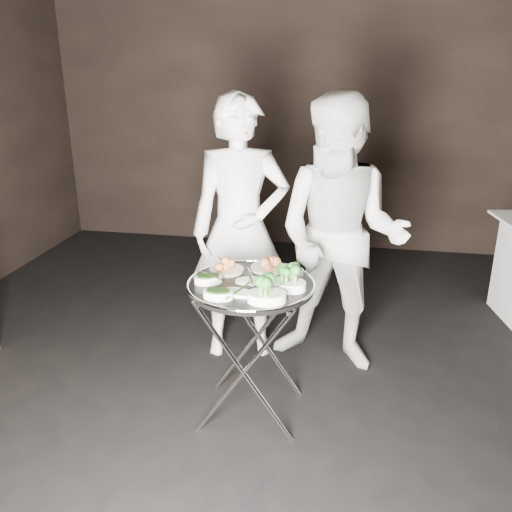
% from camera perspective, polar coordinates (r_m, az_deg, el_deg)
% --- Properties ---
extents(floor, '(6.00, 7.00, 0.05)m').
position_cam_1_polar(floor, '(3.16, 2.53, -20.05)').
color(floor, black).
rests_on(floor, ground).
extents(wall_back, '(6.00, 0.05, 3.00)m').
position_cam_1_polar(wall_back, '(5.94, 7.85, 15.08)').
color(wall_back, black).
rests_on(wall_back, floor).
extents(tray_stand, '(0.56, 0.48, 0.83)m').
position_cam_1_polar(tray_stand, '(3.15, -0.51, -9.24)').
color(tray_stand, silver).
rests_on(tray_stand, floor).
extents(serving_tray, '(0.71, 0.71, 0.04)m').
position_cam_1_polar(serving_tray, '(2.99, -0.53, -3.06)').
color(serving_tray, black).
rests_on(serving_tray, tray_stand).
extents(potato_plate_a, '(0.20, 0.20, 0.07)m').
position_cam_1_polar(potato_plate_a, '(3.14, -3.12, -1.08)').
color(potato_plate_a, beige).
rests_on(potato_plate_a, serving_tray).
extents(potato_plate_b, '(0.21, 0.21, 0.08)m').
position_cam_1_polar(potato_plate_b, '(3.16, 1.31, -0.86)').
color(potato_plate_b, beige).
rests_on(potato_plate_b, serving_tray).
extents(greens_bowl, '(0.11, 0.11, 0.06)m').
position_cam_1_polar(greens_bowl, '(3.07, 4.01, -1.64)').
color(greens_bowl, white).
rests_on(greens_bowl, serving_tray).
extents(asparagus_plate_a, '(0.19, 0.14, 0.03)m').
position_cam_1_polar(asparagus_plate_a, '(2.99, -0.58, -2.51)').
color(asparagus_plate_a, white).
rests_on(asparagus_plate_a, serving_tray).
extents(asparagus_plate_b, '(0.20, 0.15, 0.04)m').
position_cam_1_polar(asparagus_plate_b, '(2.84, -1.83, -3.77)').
color(asparagus_plate_b, white).
rests_on(asparagus_plate_b, serving_tray).
extents(spinach_bowl_a, '(0.18, 0.15, 0.06)m').
position_cam_1_polar(spinach_bowl_a, '(2.99, -5.04, -2.33)').
color(spinach_bowl_a, white).
rests_on(spinach_bowl_a, serving_tray).
extents(spinach_bowl_b, '(0.16, 0.11, 0.06)m').
position_cam_1_polar(spinach_bowl_b, '(2.80, -4.01, -3.92)').
color(spinach_bowl_b, white).
rests_on(spinach_bowl_b, serving_tray).
extents(broccoli_bowl_a, '(0.21, 0.16, 0.08)m').
position_cam_1_polar(broccoli_bowl_a, '(2.90, 3.43, -2.86)').
color(broccoli_bowl_a, white).
rests_on(broccoli_bowl_a, serving_tray).
extents(broccoli_bowl_b, '(0.22, 0.18, 0.08)m').
position_cam_1_polar(broccoli_bowl_b, '(2.75, 1.15, -4.11)').
color(broccoli_bowl_b, white).
rests_on(broccoli_bowl_b, serving_tray).
extents(serving_utensils, '(0.58, 0.44, 0.01)m').
position_cam_1_polar(serving_utensils, '(3.02, 0.02, -1.52)').
color(serving_utensils, silver).
rests_on(serving_utensils, serving_tray).
extents(waiter_left, '(0.75, 0.58, 1.82)m').
position_cam_1_polar(waiter_left, '(3.68, -1.64, 2.74)').
color(waiter_left, silver).
rests_on(waiter_left, floor).
extents(waiter_right, '(1.01, 0.85, 1.83)m').
position_cam_1_polar(waiter_right, '(3.55, 8.89, 1.91)').
color(waiter_right, silver).
rests_on(waiter_right, floor).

